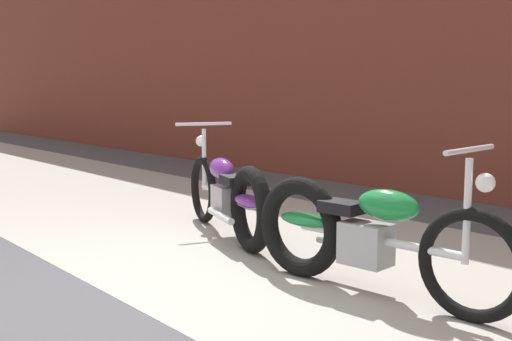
% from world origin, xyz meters
% --- Properties ---
extents(ground_plane, '(80.00, 80.00, 0.00)m').
position_xyz_m(ground_plane, '(0.00, 0.00, 0.00)').
color(ground_plane, '#47474C').
extents(sidewalk_slab, '(36.00, 3.50, 0.01)m').
position_xyz_m(sidewalk_slab, '(0.00, 1.75, 0.00)').
color(sidewalk_slab, '#9E998E').
rests_on(sidewalk_slab, ground).
extents(motorcycle_purple, '(1.94, 0.84, 1.03)m').
position_xyz_m(motorcycle_purple, '(-0.88, 1.57, 0.40)').
color(motorcycle_purple, black).
rests_on(motorcycle_purple, ground).
extents(motorcycle_green, '(2.01, 0.58, 1.03)m').
position_xyz_m(motorcycle_green, '(0.82, 1.31, 0.40)').
color(motorcycle_green, black).
rests_on(motorcycle_green, ground).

